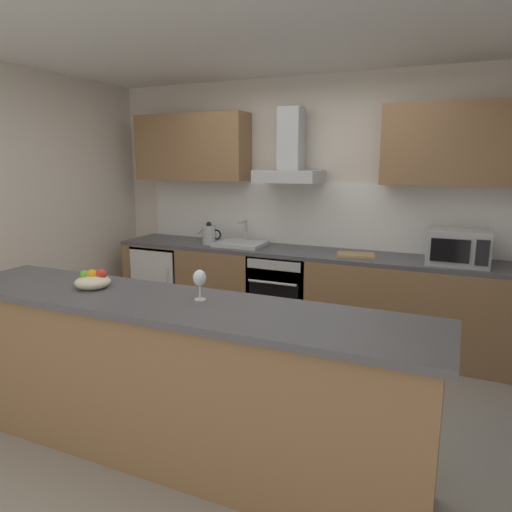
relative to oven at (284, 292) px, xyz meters
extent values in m
cube|color=gray|center=(0.19, -1.39, -0.47)|extent=(5.57, 4.47, 0.02)
cube|color=white|center=(0.19, -1.39, 2.15)|extent=(5.57, 4.47, 0.02)
cube|color=silver|center=(0.19, 0.41, 0.84)|extent=(5.57, 0.12, 2.60)
cube|color=silver|center=(-2.15, -1.39, 0.84)|extent=(0.12, 4.47, 2.60)
cube|color=white|center=(0.19, 0.33, 0.77)|extent=(3.88, 0.02, 0.66)
cube|color=olive|center=(0.19, 0.03, -0.03)|extent=(4.02, 0.60, 0.86)
cube|color=#4C4C51|center=(0.19, 0.03, 0.42)|extent=(4.02, 0.60, 0.04)
cube|color=olive|center=(0.11, -2.15, 0.02)|extent=(2.95, 0.52, 0.95)
cube|color=#4C4C51|center=(0.11, -2.15, 0.51)|extent=(3.05, 0.64, 0.04)
cube|color=olive|center=(-1.15, 0.18, 1.45)|extent=(1.29, 0.32, 0.70)
cube|color=olive|center=(1.53, 0.18, 1.45)|extent=(1.29, 0.32, 0.70)
cube|color=slate|center=(0.00, 0.01, 0.00)|extent=(0.60, 0.56, 0.80)
cube|color=black|center=(0.00, -0.29, -0.06)|extent=(0.50, 0.02, 0.48)
cube|color=#B7BABC|center=(0.00, -0.29, 0.34)|extent=(0.54, 0.02, 0.09)
cylinder|color=#B7BABC|center=(0.00, -0.32, 0.18)|extent=(0.49, 0.02, 0.02)
cube|color=white|center=(-1.42, 0.01, -0.04)|extent=(0.58, 0.56, 0.85)
cube|color=silver|center=(-1.42, -0.28, -0.04)|extent=(0.55, 0.02, 0.80)
cylinder|color=#B7BABC|center=(-1.20, -0.30, 0.01)|extent=(0.02, 0.02, 0.38)
cube|color=#B7BABC|center=(1.59, -0.02, 0.59)|extent=(0.50, 0.36, 0.30)
cube|color=black|center=(1.53, -0.21, 0.59)|extent=(0.30, 0.02, 0.19)
cube|color=black|center=(1.77, -0.21, 0.59)|extent=(0.10, 0.01, 0.21)
cube|color=silver|center=(-0.49, 0.01, 0.46)|extent=(0.50, 0.40, 0.04)
cylinder|color=#B7BABC|center=(-0.49, 0.13, 0.57)|extent=(0.03, 0.03, 0.26)
cylinder|color=#B7BABC|center=(-0.49, 0.05, 0.69)|extent=(0.03, 0.16, 0.03)
cylinder|color=#B7BABC|center=(-0.84, -0.03, 0.54)|extent=(0.15, 0.15, 0.20)
sphere|color=black|center=(-0.84, -0.03, 0.65)|extent=(0.06, 0.06, 0.06)
cone|color=#B7BABC|center=(-0.94, -0.03, 0.58)|extent=(0.09, 0.04, 0.07)
torus|color=black|center=(-0.75, -0.03, 0.55)|extent=(0.11, 0.02, 0.11)
cube|color=#B7BABC|center=(0.00, 0.11, 1.16)|extent=(0.62, 0.45, 0.12)
cube|color=#B7BABC|center=(0.00, 0.16, 1.52)|extent=(0.22, 0.22, 0.60)
cylinder|color=silver|center=(0.27, -2.07, 0.53)|extent=(0.07, 0.07, 0.01)
cylinder|color=silver|center=(0.27, -2.07, 0.58)|extent=(0.01, 0.01, 0.09)
ellipsoid|color=silver|center=(0.27, -2.07, 0.66)|extent=(0.08, 0.08, 0.10)
ellipsoid|color=beige|center=(-0.49, -2.12, 0.57)|extent=(0.22, 0.22, 0.09)
sphere|color=#66B233|center=(-0.53, -2.14, 0.61)|extent=(0.06, 0.06, 0.06)
sphere|color=red|center=(-0.44, -2.09, 0.61)|extent=(0.07, 0.07, 0.07)
sphere|color=orange|center=(-0.49, -2.12, 0.61)|extent=(0.07, 0.07, 0.07)
cube|color=tan|center=(0.72, -0.02, 0.45)|extent=(0.38, 0.29, 0.02)
camera|label=1|loc=(1.61, -4.28, 1.32)|focal=32.73mm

